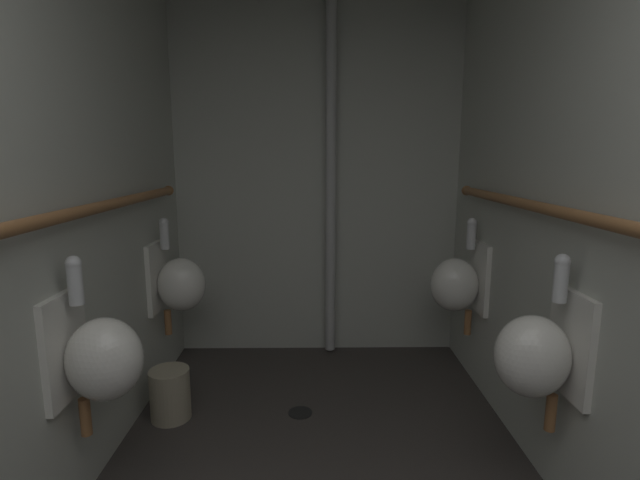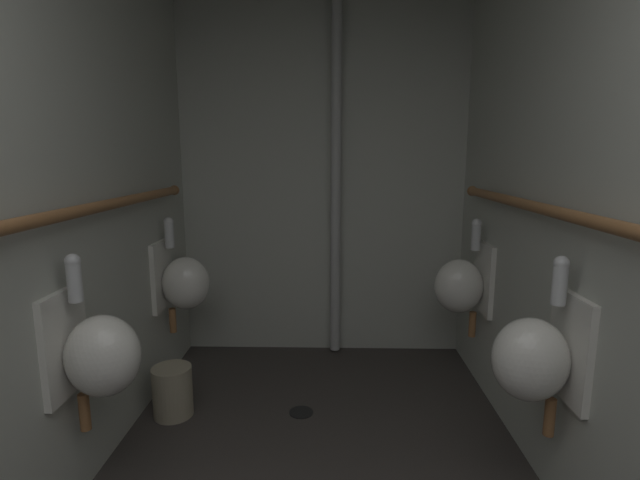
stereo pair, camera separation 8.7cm
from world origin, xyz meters
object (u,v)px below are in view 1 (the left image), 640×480
Objects in this scene: urinal_right_mid at (537,353)px; urinal_left_far at (178,283)px; floor_drain at (300,412)px; urinal_right_far at (458,283)px; standpipe_back_wall at (331,172)px; waste_bin at (170,394)px; urinal_left_mid at (99,357)px.

urinal_left_far is at bearing 148.20° from urinal_right_mid.
urinal_right_mid is at bearing -36.06° from floor_drain.
floor_drain is at bearing -160.54° from urinal_right_far.
standpipe_back_wall is (-0.79, 0.51, 0.68)m from urinal_right_far.
urinal_right_mid reaches higher than waste_bin.
waste_bin is (0.05, -0.41, -0.54)m from urinal_left_far.
floor_drain is at bearing -103.24° from standpipe_back_wall.
urinal_left_mid is 1.99m from standpipe_back_wall.
floor_drain is (-0.20, -0.86, -1.35)m from standpipe_back_wall.
urinal_right_far is 0.28× the size of standpipe_back_wall.
urinal_right_far is at bearing -32.87° from standpipe_back_wall.
urinal_left_mid reaches higher than waste_bin.
urinal_left_far is 1.00× the size of urinal_right_far.
urinal_right_mid and urinal_right_far have the same top height.
urinal_left_mid is at bearing -121.71° from standpipe_back_wall.
urinal_left_mid and urinal_right_far have the same top height.
standpipe_back_wall reaches higher than urinal_right_mid.
waste_bin is at bearing 158.41° from urinal_right_mid.
urinal_left_mid is at bearing -136.90° from floor_drain.
standpipe_back_wall reaches higher than urinal_left_far.
waste_bin is at bearing -136.16° from standpipe_back_wall.
urinal_left_far reaches higher than waste_bin.
waste_bin is at bearing -176.95° from floor_drain.
urinal_left_mid and urinal_right_mid have the same top height.
waste_bin is (-0.73, -0.04, 0.14)m from floor_drain.
urinal_left_mid is 2.07m from urinal_right_far.
floor_drain is 0.75m from waste_bin.
standpipe_back_wall is 9.20× the size of waste_bin.
urinal_left_far is 0.68m from waste_bin.
urinal_right_far is (0.00, 1.07, 0.00)m from urinal_right_mid.
standpipe_back_wall is at bearing 116.51° from urinal_right_mid.
standpipe_back_wall is at bearing 76.76° from floor_drain.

